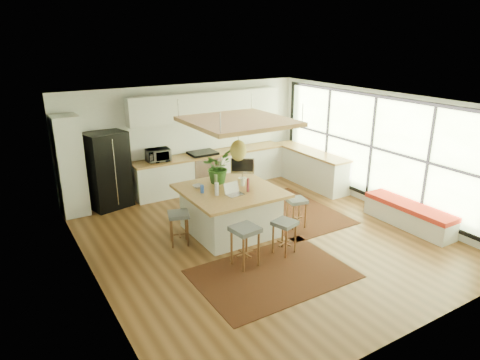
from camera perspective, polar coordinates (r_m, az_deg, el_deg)
floor at (r=8.73m, az=2.85°, el=-7.54°), size 7.00×7.00×0.00m
ceiling at (r=7.90m, az=3.17°, el=10.26°), size 7.00×7.00×0.00m
wall_back at (r=11.17m, az=-7.17°, el=5.67°), size 6.50×0.00×6.50m
wall_front at (r=5.89m, az=22.70°, el=-8.22°), size 6.50×0.00×6.50m
wall_left at (r=7.03m, az=-19.55°, el=-3.41°), size 0.00×7.00×7.00m
wall_right at (r=10.34m, az=18.12°, el=3.78°), size 0.00×7.00×7.00m
window_wall at (r=10.30m, az=18.04°, el=4.02°), size 0.10×6.20×2.60m
pantry at (r=10.12m, az=-21.71°, el=1.72°), size 0.55×0.60×2.25m
back_counter_base at (r=11.37m, az=-3.79°, el=1.25°), size 4.20×0.60×0.88m
back_counter_top at (r=11.24m, az=-3.84°, el=3.48°), size 4.24×0.64×0.05m
backsplash at (r=11.39m, az=-4.60°, el=6.01°), size 4.20×0.02×0.80m
upper_cabinets at (r=11.09m, az=-4.32°, el=9.88°), size 4.20×0.34×0.70m
range at (r=11.24m, az=-4.93°, el=1.34°), size 0.76×0.62×1.00m
right_counter_base at (r=11.72m, az=9.31°, el=1.58°), size 0.60×2.50×0.88m
right_counter_top at (r=11.59m, az=9.43°, el=3.75°), size 0.64×2.54×0.05m
window_bench at (r=9.75m, az=21.57°, el=-4.38°), size 0.52×2.00×0.50m
ceiling_panel at (r=8.20m, az=-0.24°, el=5.98°), size 1.86×1.86×0.80m
rug_near at (r=7.49m, az=4.37°, el=-12.37°), size 2.60×1.80×0.01m
rug_right at (r=9.95m, az=6.85°, el=-4.18°), size 1.80×2.60×0.01m
fridge at (r=10.33m, az=-17.30°, el=1.40°), size 1.03×0.89×1.79m
island at (r=8.75m, az=-1.32°, el=-4.09°), size 1.85×1.85×0.93m
stool_near_left at (r=7.55m, az=0.68°, el=-8.97°), size 0.49×0.49×0.74m
stool_near_right at (r=7.99m, az=5.93°, el=-7.41°), size 0.48×0.48×0.65m
stool_right_front at (r=9.09m, az=7.52°, el=-4.12°), size 0.44×0.44×0.63m
stool_right_back at (r=9.78m, az=2.62°, el=-2.25°), size 0.50×0.50×0.65m
stool_left_side at (r=8.37m, az=-8.14°, el=-6.23°), size 0.48×0.48×0.66m
laptop at (r=8.23m, az=-0.69°, el=-1.24°), size 0.37×0.39×0.25m
monitor at (r=9.11m, az=0.33°, el=1.71°), size 0.52×0.44×0.47m
microwave at (r=10.62m, az=-10.88°, el=3.46°), size 0.57×0.34×0.38m
island_plant at (r=8.90m, az=-3.02°, el=1.34°), size 0.91×0.93×0.54m
island_bowl at (r=8.70m, az=-5.60°, el=-0.86°), size 0.22×0.22×0.05m
island_bottle_0 at (r=8.39m, az=-4.95°, el=-1.09°), size 0.07×0.07×0.19m
island_bottle_1 at (r=8.24m, az=-3.24°, el=-1.42°), size 0.07×0.07×0.19m
island_bottle_2 at (r=8.43m, az=1.14°, el=-0.93°), size 0.07×0.07×0.19m
island_bottle_3 at (r=8.76m, az=0.47°, el=-0.14°), size 0.07×0.07×0.19m
island_bottle_4 at (r=8.66m, az=-3.33°, el=-0.39°), size 0.07×0.07×0.19m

